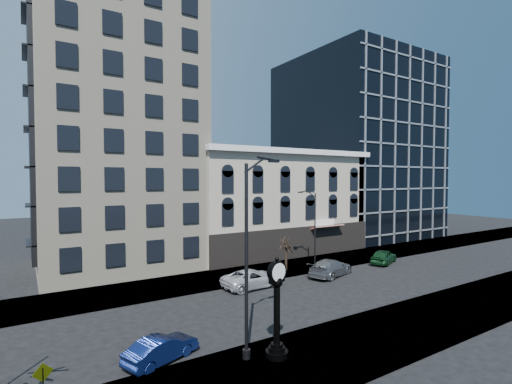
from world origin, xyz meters
TOP-DOWN VIEW (x-y plane):
  - ground at (0.00, 0.00)m, footprint 160.00×160.00m
  - sidewalk_far at (0.00, 8.00)m, footprint 160.00×6.00m
  - sidewalk_near at (0.00, -8.00)m, footprint 160.00×6.00m
  - cream_tower at (-6.11, 18.88)m, footprint 15.90×15.40m
  - victorian_row at (12.00, 15.89)m, footprint 22.60×11.19m
  - glass_office at (32.00, 20.91)m, footprint 20.00×20.15m
  - street_clock at (-3.73, -7.06)m, footprint 1.15×1.15m
  - street_lamp_near at (-4.37, -6.27)m, footprint 2.65×0.75m
  - street_lamp_far at (9.72, 6.08)m, footprint 2.07×0.32m
  - bare_tree_far at (7.29, 6.86)m, footprint 2.25×2.25m
  - warning_sign at (-13.92, -6.58)m, footprint 0.71×0.20m
  - car_near_b at (-8.73, -4.21)m, footprint 4.10×2.65m
  - car_far_a at (1.75, 4.08)m, footprint 5.55×2.78m
  - car_far_b at (9.84, 3.33)m, footprint 5.85×3.76m
  - car_far_c at (18.26, 4.07)m, footprint 4.82×3.38m

SIDE VIEW (x-z plane):
  - ground at x=0.00m, z-range 0.00..0.00m
  - sidewalk_far at x=0.00m, z-range 0.00..0.12m
  - sidewalk_near at x=0.00m, z-range 0.00..0.12m
  - car_near_b at x=-8.73m, z-range 0.00..1.28m
  - car_far_a at x=1.75m, z-range 0.00..1.51m
  - car_far_c at x=18.26m, z-range 0.00..1.52m
  - car_far_b at x=9.84m, z-range 0.00..1.58m
  - warning_sign at x=-13.92m, z-range 0.54..2.75m
  - street_clock at x=-3.73m, z-range -0.12..4.93m
  - bare_tree_far at x=7.29m, z-range 1.09..4.95m
  - victorian_row at x=12.00m, z-range -0.25..12.25m
  - street_lamp_far at x=9.72m, z-range 2.15..10.14m
  - street_lamp_near at x=-4.37m, z-range 2.74..13.04m
  - glass_office at x=32.00m, z-range 0.00..28.00m
  - cream_tower at x=-6.11m, z-range -1.93..40.57m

